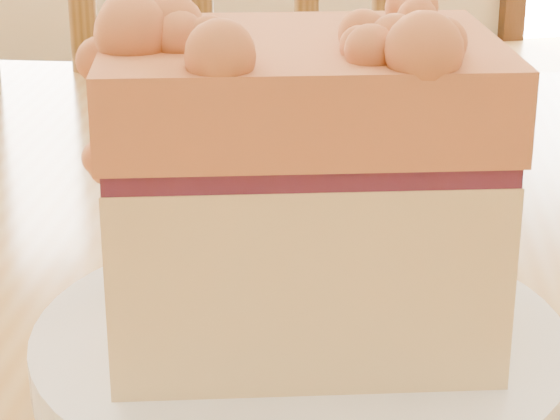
% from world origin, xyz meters
% --- Properties ---
extents(cafe_chair_main, '(0.53, 0.53, 0.98)m').
position_xyz_m(cafe_chair_main, '(-0.07, 0.89, 0.50)').
color(cafe_chair_main, brown).
rests_on(cafe_chair_main, ground).
extents(plate, '(0.19, 0.19, 0.02)m').
position_xyz_m(plate, '(-0.09, 0.23, 0.76)').
color(plate, white).
rests_on(plate, cafe_table_main).
extents(cake_slice, '(0.15, 0.12, 0.12)m').
position_xyz_m(cake_slice, '(-0.09, 0.23, 0.82)').
color(cake_slice, '#F5D28A').
rests_on(cake_slice, plate).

